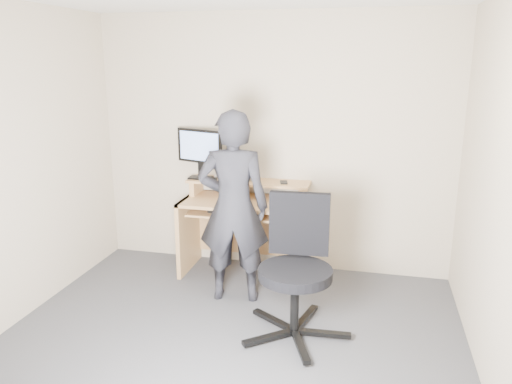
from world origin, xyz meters
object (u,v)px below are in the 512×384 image
at_px(desk, 247,218).
at_px(person, 233,207).
at_px(monitor, 200,149).
at_px(office_chair, 297,262).

distance_m(desk, person, 0.67).
bearing_deg(monitor, desk, 12.82).
bearing_deg(office_chair, desk, 119.04).
xyz_separation_m(monitor, office_chair, (1.14, -1.09, -0.63)).
distance_m(desk, office_chair, 1.23).
bearing_deg(monitor, person, -32.57).
relative_size(monitor, person, 0.30).
bearing_deg(desk, monitor, 174.24).
xyz_separation_m(desk, person, (0.04, -0.60, 0.29)).
height_order(monitor, office_chair, monitor).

